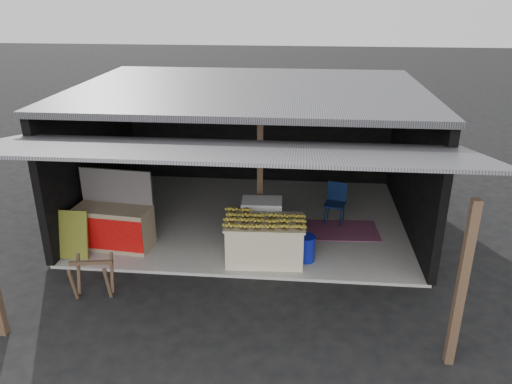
# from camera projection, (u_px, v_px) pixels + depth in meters

# --- Properties ---
(ground) EXTENTS (80.00, 80.00, 0.00)m
(ground) POSITION_uv_depth(u_px,v_px,m) (235.00, 278.00, 9.09)
(ground) COLOR black
(ground) RESTS_ON ground
(concrete_slab) EXTENTS (7.00, 5.00, 0.06)m
(concrete_slab) POSITION_uv_depth(u_px,v_px,m) (249.00, 218.00, 11.38)
(concrete_slab) COLOR gray
(concrete_slab) RESTS_ON ground
(shophouse) EXTENTS (7.40, 7.29, 3.02)m
(shophouse) POSITION_uv_depth(u_px,v_px,m) (250.00, 127.00, 10.89)
(shophouse) COLOR black
(shophouse) RESTS_ON ground
(banana_table) EXTENTS (1.52, 0.98, 0.82)m
(banana_table) POSITION_uv_depth(u_px,v_px,m) (265.00, 241.00, 9.44)
(banana_table) COLOR beige
(banana_table) RESTS_ON concrete_slab
(banana_pile) EXTENTS (1.40, 0.88, 0.16)m
(banana_pile) POSITION_uv_depth(u_px,v_px,m) (265.00, 217.00, 9.25)
(banana_pile) COLOR gold
(banana_pile) RESTS_ON banana_table
(white_crate) EXTENTS (0.83, 0.58, 0.90)m
(white_crate) POSITION_uv_depth(u_px,v_px,m) (262.00, 221.00, 10.16)
(white_crate) COLOR white
(white_crate) RESTS_ON concrete_slab
(neighbor_stall) EXTENTS (1.56, 0.82, 1.55)m
(neighbor_stall) POSITION_uv_depth(u_px,v_px,m) (114.00, 225.00, 9.94)
(neighbor_stall) COLOR #998466
(neighbor_stall) RESTS_ON concrete_slab
(green_signboard) EXTENTS (0.63, 0.26, 0.93)m
(green_signboard) POSITION_uv_depth(u_px,v_px,m) (71.00, 235.00, 9.52)
(green_signboard) COLOR black
(green_signboard) RESTS_ON concrete_slab
(sawhorse) EXTENTS (0.71, 0.69, 0.69)m
(sawhorse) POSITION_uv_depth(u_px,v_px,m) (92.00, 274.00, 8.39)
(sawhorse) COLOR brown
(sawhorse) RESTS_ON ground
(water_barrel) EXTENTS (0.33, 0.33, 0.48)m
(water_barrel) POSITION_uv_depth(u_px,v_px,m) (306.00, 249.00, 9.48)
(water_barrel) COLOR #0D1792
(water_barrel) RESTS_ON concrete_slab
(plastic_chair) EXTENTS (0.52, 0.52, 0.90)m
(plastic_chair) POSITION_uv_depth(u_px,v_px,m) (336.00, 199.00, 10.98)
(plastic_chair) COLOR #0A1738
(plastic_chair) RESTS_ON concrete_slab
(magenta_rug) EXTENTS (1.55, 1.08, 0.01)m
(magenta_rug) POSITION_uv_depth(u_px,v_px,m) (343.00, 230.00, 10.75)
(magenta_rug) COLOR maroon
(magenta_rug) RESTS_ON concrete_slab
(picture_frames) EXTENTS (1.62, 0.04, 0.46)m
(picture_frames) POSITION_uv_depth(u_px,v_px,m) (252.00, 112.00, 12.89)
(picture_frames) COLOR black
(picture_frames) RESTS_ON shophouse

